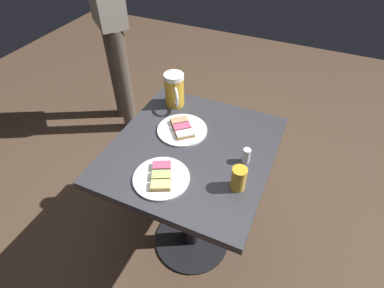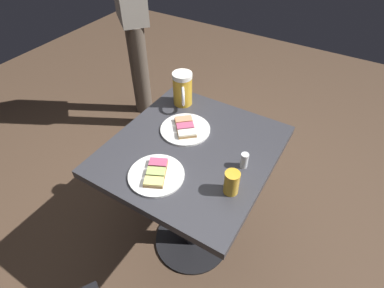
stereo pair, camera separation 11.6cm
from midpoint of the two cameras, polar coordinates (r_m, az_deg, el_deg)
The scene contains 8 objects.
ground_plane at distance 1.93m, azimuth 1.81°, elevation -17.64°, with size 6.00×6.00×0.00m, color #4C3828.
cafe_table at distance 1.44m, azimuth 2.32°, elevation -5.96°, with size 0.74×0.68×0.78m.
plate_near at distance 1.39m, azimuth 1.12°, elevation 2.85°, with size 0.23×0.23×0.03m.
plate_far at distance 1.19m, azimuth -3.99°, elevation -5.84°, with size 0.22×0.22×0.03m.
beer_mug at distance 1.51m, azimuth 0.44°, elevation 10.23°, with size 0.14×0.12×0.17m.
beer_glass_small at distance 1.13m, azimuth 10.45°, elevation -7.32°, with size 0.06×0.06×0.10m, color gold.
salt_shaker at distance 1.23m, azimuth 12.52°, elevation -3.14°, with size 0.03×0.03×0.07m, color silver.
patron_standing at distance 2.33m, azimuth -9.83°, elevation 23.28°, with size 0.34×0.36×1.57m.
Camera 2 is at (0.81, 0.49, 1.68)m, focal length 28.25 mm.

